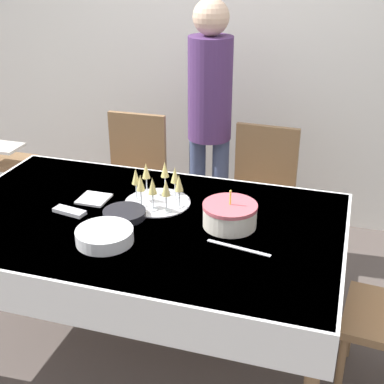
{
  "coord_description": "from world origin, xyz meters",
  "views": [
    {
      "loc": [
        0.92,
        -2.13,
        1.98
      ],
      "look_at": [
        0.23,
        0.12,
        0.87
      ],
      "focal_mm": 50.0,
      "sensor_mm": 36.0,
      "label": 1
    }
  ],
  "objects_px": {
    "dining_chair_far_left": "(133,179)",
    "plate_stack_main": "(105,236)",
    "birthday_cake": "(230,215)",
    "high_chair": "(9,171)",
    "dining_chair_far_right": "(261,196)",
    "champagne_tray": "(157,188)",
    "person_standing": "(210,108)",
    "plate_stack_dessert": "(124,214)"
  },
  "relations": [
    {
      "from": "dining_chair_far_left",
      "to": "birthday_cake",
      "type": "xyz_separation_m",
      "value": [
        0.87,
        -0.85,
        0.29
      ]
    },
    {
      "from": "dining_chair_far_right",
      "to": "champagne_tray",
      "type": "bearing_deg",
      "value": -119.92
    },
    {
      "from": "plate_stack_main",
      "to": "high_chair",
      "type": "distance_m",
      "value": 1.73
    },
    {
      "from": "person_standing",
      "to": "high_chair",
      "type": "xyz_separation_m",
      "value": [
        -1.43,
        -0.21,
        -0.54
      ]
    },
    {
      "from": "dining_chair_far_left",
      "to": "dining_chair_far_right",
      "type": "distance_m",
      "value": 0.87
    },
    {
      "from": "dining_chair_far_left",
      "to": "person_standing",
      "type": "relative_size",
      "value": 0.56
    },
    {
      "from": "person_standing",
      "to": "dining_chair_far_right",
      "type": "bearing_deg",
      "value": -20.18
    },
    {
      "from": "dining_chair_far_right",
      "to": "plate_stack_dessert",
      "type": "height_order",
      "value": "dining_chair_far_right"
    },
    {
      "from": "dining_chair_far_left",
      "to": "plate_stack_main",
      "type": "relative_size",
      "value": 3.62
    },
    {
      "from": "dining_chair_far_right",
      "to": "person_standing",
      "type": "xyz_separation_m",
      "value": [
        -0.38,
        0.14,
        0.5
      ]
    },
    {
      "from": "dining_chair_far_left",
      "to": "birthday_cake",
      "type": "height_order",
      "value": "dining_chair_far_left"
    },
    {
      "from": "dining_chair_far_left",
      "to": "plate_stack_main",
      "type": "bearing_deg",
      "value": -72.58
    },
    {
      "from": "birthday_cake",
      "to": "person_standing",
      "type": "bearing_deg",
      "value": 110.7
    },
    {
      "from": "plate_stack_main",
      "to": "plate_stack_dessert",
      "type": "bearing_deg",
      "value": 92.81
    },
    {
      "from": "dining_chair_far_right",
      "to": "plate_stack_main",
      "type": "height_order",
      "value": "dining_chair_far_right"
    },
    {
      "from": "dining_chair_far_right",
      "to": "birthday_cake",
      "type": "bearing_deg",
      "value": -90.37
    },
    {
      "from": "dining_chair_far_left",
      "to": "high_chair",
      "type": "relative_size",
      "value": 1.33
    },
    {
      "from": "champagne_tray",
      "to": "person_standing",
      "type": "relative_size",
      "value": 0.2
    },
    {
      "from": "birthday_cake",
      "to": "champagne_tray",
      "type": "height_order",
      "value": "birthday_cake"
    },
    {
      "from": "dining_chair_far_left",
      "to": "person_standing",
      "type": "xyz_separation_m",
      "value": [
        0.49,
        0.14,
        0.5
      ]
    },
    {
      "from": "dining_chair_far_right",
      "to": "champagne_tray",
      "type": "relative_size",
      "value": 2.76
    },
    {
      "from": "birthday_cake",
      "to": "plate_stack_dessert",
      "type": "xyz_separation_m",
      "value": [
        -0.51,
        -0.07,
        -0.04
      ]
    },
    {
      "from": "birthday_cake",
      "to": "dining_chair_far_right",
      "type": "bearing_deg",
      "value": 89.63
    },
    {
      "from": "plate_stack_main",
      "to": "person_standing",
      "type": "relative_size",
      "value": 0.16
    },
    {
      "from": "dining_chair_far_left",
      "to": "plate_stack_dessert",
      "type": "distance_m",
      "value": 1.02
    },
    {
      "from": "dining_chair_far_right",
      "to": "dining_chair_far_left",
      "type": "bearing_deg",
      "value": 180.0
    },
    {
      "from": "person_standing",
      "to": "high_chair",
      "type": "height_order",
      "value": "person_standing"
    },
    {
      "from": "dining_chair_far_left",
      "to": "plate_stack_dessert",
      "type": "height_order",
      "value": "dining_chair_far_left"
    },
    {
      "from": "person_standing",
      "to": "high_chair",
      "type": "relative_size",
      "value": 2.37
    },
    {
      "from": "plate_stack_main",
      "to": "dining_chair_far_right",
      "type": "bearing_deg",
      "value": 66.52
    },
    {
      "from": "person_standing",
      "to": "birthday_cake",
      "type": "bearing_deg",
      "value": -69.3
    },
    {
      "from": "dining_chair_far_left",
      "to": "champagne_tray",
      "type": "bearing_deg",
      "value": -57.84
    },
    {
      "from": "birthday_cake",
      "to": "champagne_tray",
      "type": "bearing_deg",
      "value": 162.64
    },
    {
      "from": "birthday_cake",
      "to": "champagne_tray",
      "type": "distance_m",
      "value": 0.43
    },
    {
      "from": "champagne_tray",
      "to": "high_chair",
      "type": "distance_m",
      "value": 1.58
    },
    {
      "from": "plate_stack_main",
      "to": "person_standing",
      "type": "height_order",
      "value": "person_standing"
    },
    {
      "from": "dining_chair_far_left",
      "to": "plate_stack_main",
      "type": "distance_m",
      "value": 1.25
    },
    {
      "from": "dining_chair_far_left",
      "to": "champagne_tray",
      "type": "distance_m",
      "value": 0.92
    },
    {
      "from": "champagne_tray",
      "to": "dining_chair_far_left",
      "type": "bearing_deg",
      "value": 122.16
    },
    {
      "from": "champagne_tray",
      "to": "plate_stack_main",
      "type": "distance_m",
      "value": 0.45
    },
    {
      "from": "birthday_cake",
      "to": "plate_stack_main",
      "type": "xyz_separation_m",
      "value": [
        -0.5,
        -0.31,
        -0.03
      ]
    },
    {
      "from": "birthday_cake",
      "to": "plate_stack_main",
      "type": "relative_size",
      "value": 1.0
    }
  ]
}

